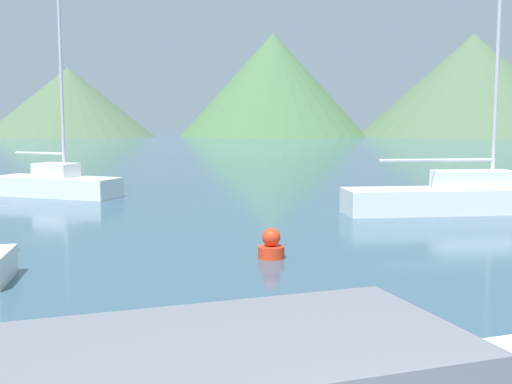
{
  "coord_description": "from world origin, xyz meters",
  "views": [
    {
      "loc": [
        -1.7,
        -1.6,
        3.0
      ],
      "look_at": [
        -0.36,
        14.0,
        1.2
      ],
      "focal_mm": 45.0,
      "sensor_mm": 36.0,
      "label": 1
    }
  ],
  "objects": [
    {
      "name": "buoy_marker",
      "position": [
        -0.21,
        11.92,
        0.27
      ],
      "size": [
        0.57,
        0.57,
        0.66
      ],
      "color": "red",
      "rests_on": "ground_plane"
    },
    {
      "name": "hill_far_east",
      "position": [
        44.25,
        104.84,
        8.62
      ],
      "size": [
        38.37,
        38.37,
        17.24
      ],
      "color": "#4C6647",
      "rests_on": "ground_plane"
    },
    {
      "name": "sailboat_middle",
      "position": [
        -7.28,
        23.61,
        0.53
      ],
      "size": [
        5.22,
        3.58,
        8.3
      ],
      "rotation": [
        0.0,
        0.0,
        -0.45
      ],
      "color": "white",
      "rests_on": "ground_plane"
    },
    {
      "name": "hill_central",
      "position": [
        -23.62,
        108.61,
        5.72
      ],
      "size": [
        28.04,
        28.04,
        11.45
      ],
      "color": "#4C6647",
      "rests_on": "ground_plane"
    },
    {
      "name": "sailboat_inner",
      "position": [
        6.97,
        18.09,
        0.54
      ],
      "size": [
        8.39,
        1.89,
        9.87
      ],
      "rotation": [
        0.0,
        0.0,
        0.03
      ],
      "color": "white",
      "rests_on": "ground_plane"
    },
    {
      "name": "hill_east",
      "position": [
        10.7,
        109.0,
        8.75
      ],
      "size": [
        31.94,
        31.94,
        17.5
      ],
      "color": "#476B42",
      "rests_on": "ground_plane"
    }
  ]
}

